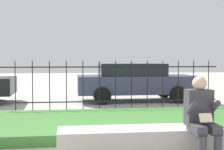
# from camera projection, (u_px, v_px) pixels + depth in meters

# --- Properties ---
(stone_bench) EXTENTS (2.52, 0.56, 0.45)m
(stone_bench) POSITION_uv_depth(u_px,v_px,m) (141.00, 144.00, 4.77)
(stone_bench) COLOR #ADA89E
(stone_bench) RESTS_ON ground_plane
(person_seated_reader) EXTENTS (0.42, 0.73, 1.25)m
(person_seated_reader) POSITION_uv_depth(u_px,v_px,m) (202.00, 115.00, 4.54)
(person_seated_reader) COLOR black
(person_seated_reader) RESTS_ON ground_plane
(grass_berm) EXTENTS (8.56, 2.79, 0.20)m
(grass_berm) POSITION_uv_depth(u_px,v_px,m) (118.00, 123.00, 6.85)
(grass_berm) COLOR #3D7533
(grass_berm) RESTS_ON ground_plane
(iron_fence) EXTENTS (6.56, 0.03, 1.46)m
(iron_fence) POSITION_uv_depth(u_px,v_px,m) (107.00, 85.00, 8.97)
(iron_fence) COLOR black
(iron_fence) RESTS_ON ground_plane
(car_parked_center) EXTENTS (4.22, 1.90, 1.35)m
(car_parked_center) POSITION_uv_depth(u_px,v_px,m) (135.00, 81.00, 11.30)
(car_parked_center) COLOR #383D56
(car_parked_center) RESTS_ON ground_plane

